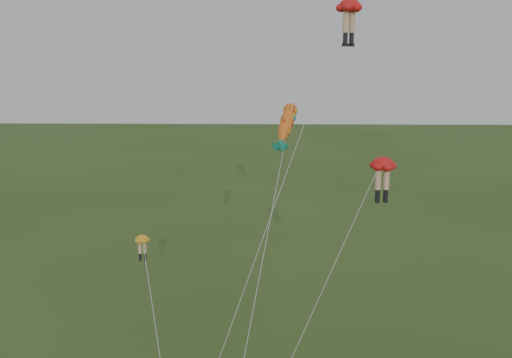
{
  "coord_description": "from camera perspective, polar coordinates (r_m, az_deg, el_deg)",
  "views": [
    {
      "loc": [
        1.18,
        -27.23,
        20.02
      ],
      "look_at": [
        0.34,
        6.0,
        12.98
      ],
      "focal_mm": 40.0,
      "sensor_mm": 36.0,
      "label": 1
    }
  ],
  "objects": [
    {
      "name": "fish_kite",
      "position": [
        33.92,
        3.06,
        5.47
      ],
      "size": [
        4.15,
        8.89,
        17.66
      ],
      "rotation": [
        0.89,
        0.0,
        -0.41
      ],
      "color": "gold",
      "rests_on": "ground"
    },
    {
      "name": "legs_kite_yellow",
      "position": [
        35.29,
        -11.2,
        -6.92
      ],
      "size": [
        3.87,
        9.04,
        9.53
      ],
      "rotation": [
        0.0,
        0.0,
        0.21
      ],
      "color": "gold",
      "rests_on": "ground"
    },
    {
      "name": "legs_kite_red_high",
      "position": [
        36.66,
        9.16,
        16.03
      ],
      "size": [
        10.15,
        9.92,
        23.61
      ],
      "rotation": [
        0.0,
        0.0,
        0.59
      ],
      "color": "red",
      "rests_on": "ground"
    },
    {
      "name": "legs_kite_red_mid",
      "position": [
        33.89,
        12.44,
        0.9
      ],
      "size": [
        8.28,
        7.04,
        14.45
      ],
      "rotation": [
        0.0,
        0.0,
        0.08
      ],
      "color": "red",
      "rests_on": "ground"
    }
  ]
}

